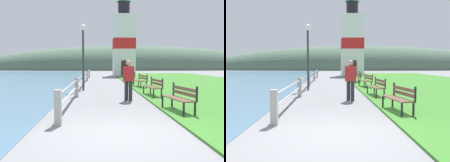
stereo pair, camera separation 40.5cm
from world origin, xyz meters
TOP-DOWN VIEW (x-y plane):
  - ground_plane at (0.00, 0.00)m, footprint 160.00×160.00m
  - grass_verge at (7.66, 13.61)m, footprint 12.00×40.82m
  - seawall_railing at (-1.56, 12.07)m, footprint 0.18×22.31m
  - park_bench_near at (2.21, 2.57)m, footprint 0.70×1.73m
  - park_bench_midway at (2.23, 6.59)m, footprint 0.61×1.85m
  - park_bench_far at (2.36, 11.11)m, footprint 0.69×1.92m
  - park_bench_by_lighthouse at (2.28, 15.26)m, footprint 0.55×1.97m
  - lighthouse at (2.83, 27.23)m, footprint 3.21×3.21m
  - person_strolling at (0.80, 5.21)m, footprint 0.49×0.41m
  - lamp_post at (-1.41, 9.59)m, footprint 0.36×0.36m
  - distant_hillside at (8.00, 57.22)m, footprint 80.00×16.00m

SIDE VIEW (x-z plane):
  - ground_plane at x=0.00m, z-range 0.00..0.00m
  - distant_hillside at x=8.00m, z-range -6.00..6.00m
  - grass_verge at x=7.66m, z-range 0.00..0.06m
  - park_bench_near at x=2.21m, z-range 0.07..1.01m
  - park_bench_midway at x=2.23m, z-range 0.07..1.01m
  - park_bench_far at x=2.36m, z-range 0.07..1.01m
  - park_bench_by_lighthouse at x=2.28m, z-range 0.07..1.01m
  - seawall_railing at x=-1.56m, z-range 0.08..1.03m
  - person_strolling at x=0.80m, z-range 0.07..1.85m
  - lamp_post at x=-1.41m, z-range 0.76..4.72m
  - lighthouse at x=2.83m, z-range -0.78..9.76m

